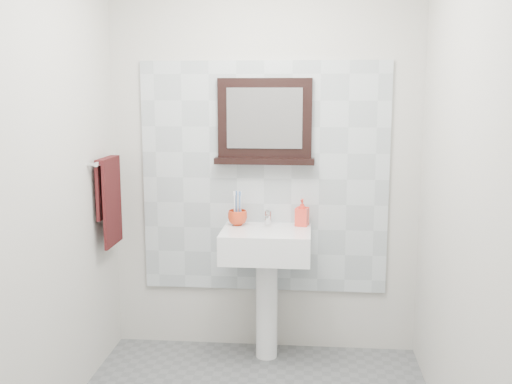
% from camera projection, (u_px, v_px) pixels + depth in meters
% --- Properties ---
extents(back_wall, '(2.00, 0.01, 2.50)m').
position_uv_depth(back_wall, '(264.00, 163.00, 3.88)').
color(back_wall, beige).
rests_on(back_wall, ground).
extents(front_wall, '(2.00, 0.01, 2.50)m').
position_uv_depth(front_wall, '(204.00, 253.00, 1.72)').
color(front_wall, beige).
rests_on(front_wall, ground).
extents(left_wall, '(0.01, 2.20, 2.50)m').
position_uv_depth(left_wall, '(40.00, 187.00, 2.89)').
color(left_wall, beige).
rests_on(left_wall, ground).
extents(right_wall, '(0.01, 2.20, 2.50)m').
position_uv_depth(right_wall, '(465.00, 194.00, 2.71)').
color(right_wall, beige).
rests_on(right_wall, ground).
extents(splashback, '(1.60, 0.02, 1.50)m').
position_uv_depth(splashback, '(264.00, 178.00, 3.89)').
color(splashback, '#B3BDC2').
rests_on(splashback, back_wall).
extents(pedestal_sink, '(0.55, 0.44, 0.96)m').
position_uv_depth(pedestal_sink, '(266.00, 258.00, 3.75)').
color(pedestal_sink, white).
rests_on(pedestal_sink, ground).
extents(toothbrush_cup, '(0.13, 0.13, 0.10)m').
position_uv_depth(toothbrush_cup, '(238.00, 218.00, 3.83)').
color(toothbrush_cup, red).
rests_on(toothbrush_cup, pedestal_sink).
extents(toothbrushes, '(0.05, 0.04, 0.21)m').
position_uv_depth(toothbrushes, '(238.00, 206.00, 3.82)').
color(toothbrushes, white).
rests_on(toothbrushes, toothbrush_cup).
extents(soap_dispenser, '(0.09, 0.10, 0.17)m').
position_uv_depth(soap_dispenser, '(302.00, 212.00, 3.81)').
color(soap_dispenser, red).
rests_on(soap_dispenser, pedestal_sink).
extents(framed_mirror, '(0.64, 0.11, 0.54)m').
position_uv_depth(framed_mirror, '(265.00, 124.00, 3.80)').
color(framed_mirror, black).
rests_on(framed_mirror, back_wall).
extents(towel_bar, '(0.07, 0.40, 0.03)m').
position_uv_depth(towel_bar, '(107.00, 161.00, 3.67)').
color(towel_bar, silver).
rests_on(towel_bar, left_wall).
extents(hand_towel, '(0.06, 0.30, 0.55)m').
position_uv_depth(hand_towel, '(109.00, 195.00, 3.71)').
color(hand_towel, black).
rests_on(hand_towel, towel_bar).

